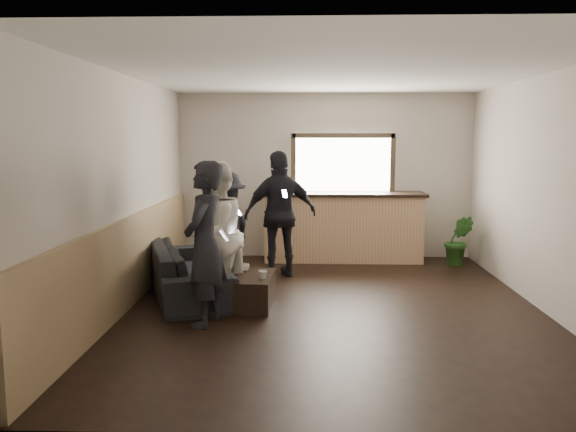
{
  "coord_description": "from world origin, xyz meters",
  "views": [
    {
      "loc": [
        -0.32,
        -6.64,
        2.04
      ],
      "look_at": [
        -0.55,
        0.4,
        1.07
      ],
      "focal_mm": 35.0,
      "sensor_mm": 36.0,
      "label": 1
    }
  ],
  "objects_px": {
    "coffee_table": "(253,291)",
    "person_c": "(225,231)",
    "bar_counter": "(343,223)",
    "cup_b": "(263,275)",
    "sofa": "(188,270)",
    "potted_plant": "(459,240)",
    "person_a": "(205,244)",
    "person_d": "(280,214)",
    "cup_a": "(245,267)",
    "person_b": "(216,234)"
  },
  "relations": [
    {
      "from": "bar_counter",
      "to": "potted_plant",
      "type": "relative_size",
      "value": 3.31
    },
    {
      "from": "person_d",
      "to": "person_c",
      "type": "bearing_deg",
      "value": 26.91
    },
    {
      "from": "person_b",
      "to": "person_a",
      "type": "bearing_deg",
      "value": 26.08
    },
    {
      "from": "bar_counter",
      "to": "sofa",
      "type": "xyz_separation_m",
      "value": [
        -2.17,
        -2.17,
        -0.32
      ]
    },
    {
      "from": "cup_a",
      "to": "cup_b",
      "type": "height_order",
      "value": "cup_b"
    },
    {
      "from": "cup_b",
      "to": "person_c",
      "type": "xyz_separation_m",
      "value": [
        -0.58,
        0.91,
        0.38
      ]
    },
    {
      "from": "cup_b",
      "to": "bar_counter",
      "type": "bearing_deg",
      "value": 68.11
    },
    {
      "from": "bar_counter",
      "to": "cup_b",
      "type": "bearing_deg",
      "value": -111.89
    },
    {
      "from": "person_b",
      "to": "person_d",
      "type": "relative_size",
      "value": 0.95
    },
    {
      "from": "cup_b",
      "to": "person_a",
      "type": "height_order",
      "value": "person_a"
    },
    {
      "from": "bar_counter",
      "to": "cup_b",
      "type": "height_order",
      "value": "bar_counter"
    },
    {
      "from": "potted_plant",
      "to": "person_b",
      "type": "relative_size",
      "value": 0.46
    },
    {
      "from": "person_a",
      "to": "person_b",
      "type": "xyz_separation_m",
      "value": [
        -0.0,
        0.73,
        -0.02
      ]
    },
    {
      "from": "person_d",
      "to": "sofa",
      "type": "bearing_deg",
      "value": 21.55
    },
    {
      "from": "coffee_table",
      "to": "sofa",
      "type": "bearing_deg",
      "value": 151.03
    },
    {
      "from": "potted_plant",
      "to": "person_b",
      "type": "distance_m",
      "value": 4.29
    },
    {
      "from": "potted_plant",
      "to": "person_c",
      "type": "xyz_separation_m",
      "value": [
        -3.57,
        -1.59,
        0.4
      ]
    },
    {
      "from": "bar_counter",
      "to": "sofa",
      "type": "height_order",
      "value": "bar_counter"
    },
    {
      "from": "person_a",
      "to": "person_d",
      "type": "distance_m",
      "value": 2.33
    },
    {
      "from": "person_a",
      "to": "person_b",
      "type": "distance_m",
      "value": 0.73
    },
    {
      "from": "potted_plant",
      "to": "person_a",
      "type": "distance_m",
      "value": 4.72
    },
    {
      "from": "person_c",
      "to": "bar_counter",
      "type": "bearing_deg",
      "value": 162.64
    },
    {
      "from": "coffee_table",
      "to": "potted_plant",
      "type": "xyz_separation_m",
      "value": [
        3.12,
        2.35,
        0.22
      ]
    },
    {
      "from": "cup_b",
      "to": "person_c",
      "type": "distance_m",
      "value": 1.15
    },
    {
      "from": "cup_b",
      "to": "person_c",
      "type": "relative_size",
      "value": 0.06
    },
    {
      "from": "coffee_table",
      "to": "bar_counter",
      "type": "bearing_deg",
      "value": 64.63
    },
    {
      "from": "person_a",
      "to": "person_d",
      "type": "xyz_separation_m",
      "value": [
        0.72,
        2.21,
        0.03
      ]
    },
    {
      "from": "person_a",
      "to": "person_b",
      "type": "relative_size",
      "value": 1.02
    },
    {
      "from": "person_a",
      "to": "person_d",
      "type": "relative_size",
      "value": 0.97
    },
    {
      "from": "cup_b",
      "to": "sofa",
      "type": "bearing_deg",
      "value": 147.65
    },
    {
      "from": "potted_plant",
      "to": "coffee_table",
      "type": "bearing_deg",
      "value": -142.99
    },
    {
      "from": "person_b",
      "to": "sofa",
      "type": "bearing_deg",
      "value": -110.79
    },
    {
      "from": "potted_plant",
      "to": "person_b",
      "type": "height_order",
      "value": "person_b"
    },
    {
      "from": "person_c",
      "to": "person_d",
      "type": "distance_m",
      "value": 1.05
    },
    {
      "from": "cup_a",
      "to": "potted_plant",
      "type": "distance_m",
      "value": 3.86
    },
    {
      "from": "cup_b",
      "to": "person_d",
      "type": "height_order",
      "value": "person_d"
    },
    {
      "from": "cup_b",
      "to": "person_c",
      "type": "bearing_deg",
      "value": 122.56
    },
    {
      "from": "cup_b",
      "to": "person_a",
      "type": "xyz_separation_m",
      "value": [
        -0.58,
        -0.55,
        0.47
      ]
    },
    {
      "from": "coffee_table",
      "to": "person_d",
      "type": "bearing_deg",
      "value": 79.94
    },
    {
      "from": "sofa",
      "to": "person_c",
      "type": "relative_size",
      "value": 1.37
    },
    {
      "from": "person_a",
      "to": "cup_b",
      "type": "bearing_deg",
      "value": 142.95
    },
    {
      "from": "cup_a",
      "to": "person_c",
      "type": "bearing_deg",
      "value": 122.55
    },
    {
      "from": "bar_counter",
      "to": "person_c",
      "type": "height_order",
      "value": "bar_counter"
    },
    {
      "from": "coffee_table",
      "to": "person_c",
      "type": "relative_size",
      "value": 0.53
    },
    {
      "from": "sofa",
      "to": "person_d",
      "type": "relative_size",
      "value": 1.19
    },
    {
      "from": "coffee_table",
      "to": "person_b",
      "type": "height_order",
      "value": "person_b"
    },
    {
      "from": "person_b",
      "to": "bar_counter",
      "type": "bearing_deg",
      "value": 173.11
    },
    {
      "from": "bar_counter",
      "to": "coffee_table",
      "type": "distance_m",
      "value": 2.99
    },
    {
      "from": "sofa",
      "to": "potted_plant",
      "type": "distance_m",
      "value": 4.42
    },
    {
      "from": "cup_a",
      "to": "sofa",
      "type": "bearing_deg",
      "value": 161.9
    }
  ]
}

